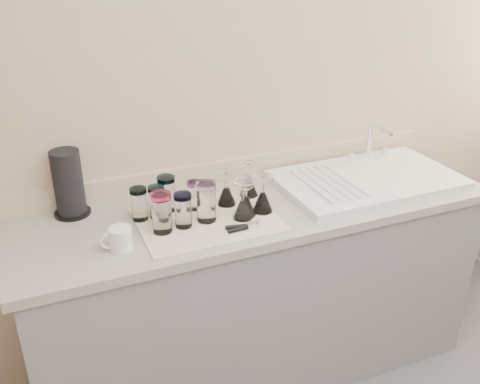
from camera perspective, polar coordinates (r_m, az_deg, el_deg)
name	(u,v)px	position (r m, az deg, el deg)	size (l,w,h in m)	color
counter_unit	(258,290)	(2.52, 1.89, -10.44)	(2.06, 0.62, 0.90)	slate
sink_unit	(367,179)	(2.54, 13.42, 1.36)	(0.82, 0.50, 0.22)	white
dish_towel	(207,220)	(2.15, -3.51, -2.96)	(0.55, 0.42, 0.01)	white
tumbler_teal	(139,204)	(2.15, -10.71, -1.24)	(0.07, 0.07, 0.13)	white
tumbler_cyan	(167,193)	(2.20, -7.83, -0.15)	(0.07, 0.07, 0.15)	white
tumbler_purple	(194,195)	(2.21, -4.88, -0.31)	(0.06, 0.06, 0.12)	white
tumbler_magenta	(161,212)	(2.04, -8.38, -2.18)	(0.08, 0.08, 0.16)	white
tumbler_blue	(183,210)	(2.07, -6.09, -1.92)	(0.07, 0.07, 0.14)	white
tumbler_lavender	(206,202)	(2.10, -3.62, -1.03)	(0.08, 0.08, 0.16)	white
tumbler_extra	(157,202)	(2.16, -8.85, -1.05)	(0.07, 0.07, 0.13)	white
goblet_back_left	(226,193)	(2.24, -1.46, -0.14)	(0.08, 0.08, 0.15)	white
goblet_back_right	(249,185)	(2.32, 0.94, 0.78)	(0.08, 0.08, 0.15)	white
goblet_front_left	(243,207)	(2.13, 0.31, -1.58)	(0.08, 0.08, 0.15)	white
goblet_front_right	(263,199)	(2.19, 2.44, -0.80)	(0.09, 0.09, 0.15)	white
goblet_extra	(245,203)	(2.15, 0.58, -1.19)	(0.09, 0.09, 0.16)	white
can_opener	(244,227)	(2.07, 0.38, -3.74)	(0.14, 0.05, 0.02)	silver
white_mug	(120,239)	(1.99, -12.69, -4.90)	(0.12, 0.09, 0.09)	white
paper_towel_roll	(69,184)	(2.25, -17.82, 0.81)	(0.15, 0.15, 0.28)	black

